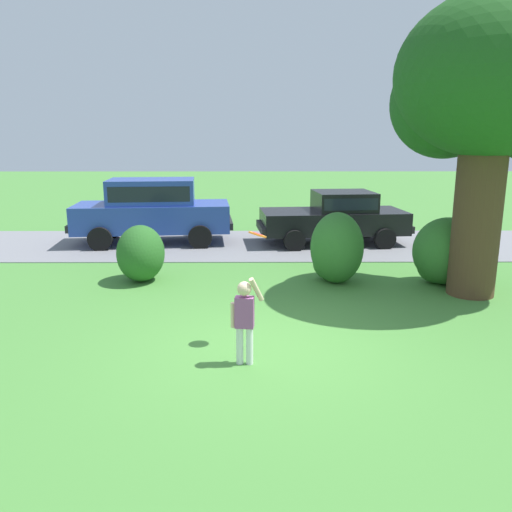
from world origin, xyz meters
name	(u,v)px	position (x,y,z in m)	size (l,w,h in m)	color
ground_plane	(268,346)	(0.00, 0.00, 0.00)	(80.00, 80.00, 0.00)	#478438
driveway_strip	(261,244)	(0.00, 7.52, 0.01)	(28.00, 4.40, 0.02)	slate
oak_tree_large	(491,91)	(4.31, 2.80, 3.98)	(3.90, 3.75, 5.77)	#513823
shrub_near_tree	(141,253)	(-2.70, 3.66, 0.63)	(1.04, 1.22, 1.25)	#286023
shrub_centre_left	(336,251)	(1.59, 3.57, 0.70)	(1.15, 1.29, 1.56)	#33702B
shrub_centre	(445,254)	(3.93, 3.41, 0.67)	(1.45, 1.25, 1.46)	#33702B
parked_sedan	(336,216)	(2.24, 7.71, 0.85)	(4.54, 2.38, 1.56)	black
parked_suv	(153,208)	(-3.22, 7.79, 1.08)	(4.84, 2.42, 1.92)	#28429E
child_thrower	(245,316)	(-0.34, -0.61, 0.72)	(0.46, 0.24, 1.29)	white
frisbee	(257,234)	(-0.16, 0.18, 1.71)	(0.29, 0.28, 0.14)	orange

